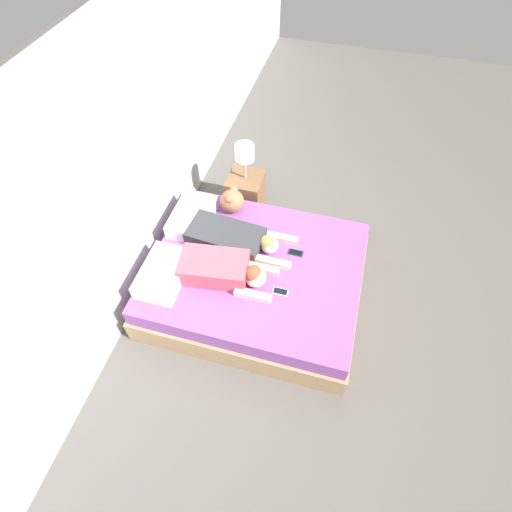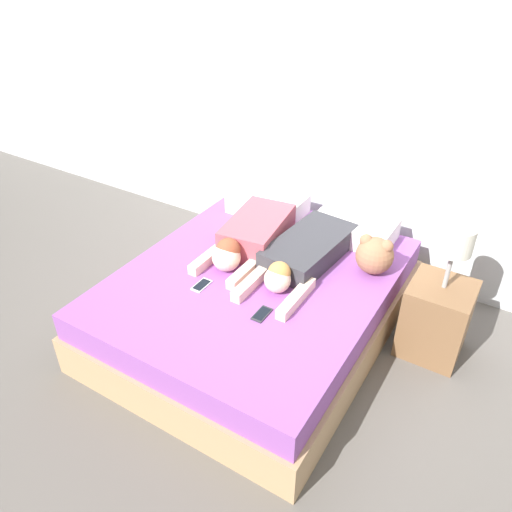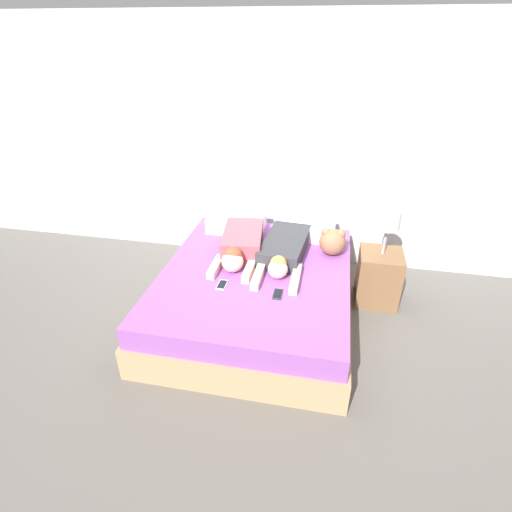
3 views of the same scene
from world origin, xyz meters
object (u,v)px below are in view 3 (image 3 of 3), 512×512
person_right (284,251)px  plush_toy (333,241)px  cell_phone_left (222,285)px  nightstand (379,273)px  pillow_head_left (237,223)px  pillow_head_right (306,229)px  person_left (240,245)px  bed (256,292)px  cell_phone_right (278,294)px

person_right → plush_toy: size_ratio=4.10×
cell_phone_left → nightstand: 1.59m
pillow_head_left → person_right: (0.60, -0.53, 0.00)m
pillow_head_left → plush_toy: size_ratio=2.20×
pillow_head_left → pillow_head_right: same height
person_left → plush_toy: (0.87, 0.20, 0.03)m
nightstand → plush_toy: bearing=179.6°
pillow_head_left → nightstand: size_ratio=0.60×
pillow_head_left → cell_phone_left: bearing=-82.7°
bed → person_right: bearing=52.3°
person_left → cell_phone_left: bearing=-93.3°
cell_phone_right → bed: bearing=126.4°
pillow_head_right → cell_phone_right: 1.16m
bed → cell_phone_right: (0.26, -0.35, 0.25)m
bed → nightstand: bearing=21.4°
pillow_head_left → cell_phone_right: (0.64, -1.15, -0.07)m
cell_phone_right → nightstand: (0.89, 0.80, -0.17)m
person_left → nightstand: size_ratio=0.95×
bed → person_left: size_ratio=2.24×
person_left → plush_toy: 0.90m
pillow_head_right → cell_phone_right: bearing=-96.3°
bed → plush_toy: bearing=34.2°
bed → cell_phone_left: size_ratio=14.10×
cell_phone_left → person_left: bearing=86.7°
bed → cell_phone_left: (-0.24, -0.30, 0.25)m
cell_phone_left → plush_toy: (0.91, 0.76, 0.13)m
pillow_head_left → cell_phone_left: size_ratio=4.00×
person_left → cell_phone_right: bearing=-52.5°
person_left → cell_phone_right: (0.46, -0.60, -0.10)m
person_right → cell_phone_right: size_ratio=7.43×
cell_phone_left → cell_phone_right: 0.50m
pillow_head_left → plush_toy: plush_toy is taller
pillow_head_left → person_left: 0.58m
person_right → nightstand: nightstand is taller
person_right → cell_phone_right: bearing=-86.2°
pillow_head_left → cell_phone_right: bearing=-61.1°
person_right → person_left: bearing=-177.0°
pillow_head_right → nightstand: (0.77, -0.36, -0.24)m
bed → plush_toy: plush_toy is taller
pillow_head_left → nightstand: nightstand is taller
plush_toy → nightstand: (0.48, -0.00, -0.30)m
pillow_head_left → person_right: person_right is taller
bed → cell_phone_right: bearing=-53.6°
person_left → person_right: size_ratio=0.85×
bed → person_right: (0.21, 0.28, 0.33)m
person_left → plush_toy: plush_toy is taller
bed → cell_phone_left: 0.46m
plush_toy → cell_phone_right: bearing=-117.3°
bed → plush_toy: size_ratio=7.78×
cell_phone_right → pillow_head_right: bearing=83.7°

